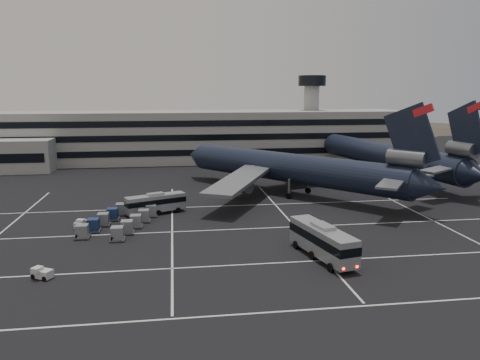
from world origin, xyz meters
name	(u,v)px	position (x,y,z in m)	size (l,w,h in m)	color
ground	(217,239)	(0.00, 0.00, 0.00)	(260.00, 260.00, 0.00)	black
lane_markings	(223,237)	(0.95, 0.72, 0.01)	(90.00, 55.62, 0.01)	silver
terminal	(182,137)	(-2.95, 71.14, 6.93)	(125.00, 26.00, 24.00)	gray
hills	(221,155)	(17.99, 170.00, -12.07)	(352.00, 180.00, 44.00)	#38332B
trijet_main	(293,168)	(16.95, 25.03, 5.25)	(41.98, 47.31, 18.08)	black
trijet_far	(389,155)	(42.64, 38.29, 5.43)	(19.60, 57.49, 18.08)	black
bus_near	(322,240)	(11.83, -9.19, 2.30)	(5.29, 12.23, 4.21)	gray
bus_far	(156,202)	(-8.60, 14.43, 1.89)	(9.92, 5.91, 3.46)	gray
tug_a	(80,224)	(-19.29, 7.91, 0.62)	(1.80, 2.42, 1.40)	silver
tug_b	(43,273)	(-19.70, -10.88, 0.61)	(2.48, 2.17, 1.37)	silver
uld_cluster	(119,220)	(-13.69, 7.84, 0.93)	(11.38, 16.05, 1.89)	#2D2D30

